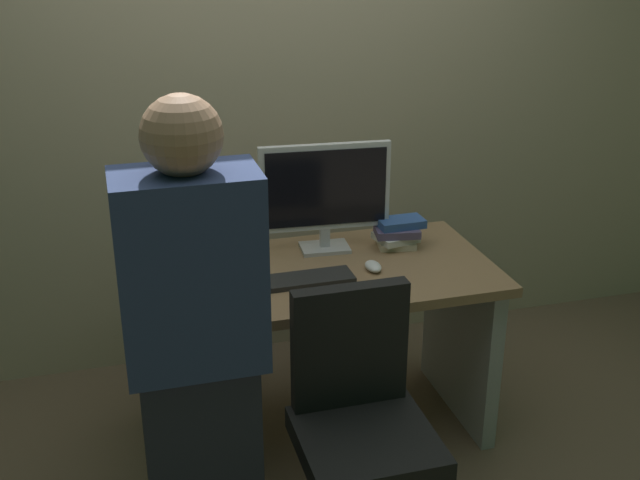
{
  "coord_description": "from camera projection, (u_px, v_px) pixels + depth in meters",
  "views": [
    {
      "loc": [
        -0.77,
        -2.77,
        2.07
      ],
      "look_at": [
        0.0,
        -0.05,
        0.9
      ],
      "focal_mm": 44.95,
      "sensor_mm": 36.0,
      "label": 1
    }
  ],
  "objects": [
    {
      "name": "monitor",
      "position": [
        325.0,
        192.0,
        3.25
      ],
      "size": [
        0.54,
        0.15,
        0.46
      ],
      "color": "silver",
      "rests_on": "desk"
    },
    {
      "name": "mouse",
      "position": [
        373.0,
        266.0,
        3.15
      ],
      "size": [
        0.06,
        0.1,
        0.03
      ],
      "primitive_type": "ellipsoid",
      "color": "white",
      "rests_on": "desk"
    },
    {
      "name": "person_at_desk",
      "position": [
        197.0,
        365.0,
        2.34
      ],
      "size": [
        0.4,
        0.24,
        1.64
      ],
      "color": "#262838",
      "rests_on": "ground"
    },
    {
      "name": "ground_plane",
      "position": [
        317.0,
        429.0,
        3.44
      ],
      "size": [
        9.0,
        9.0,
        0.0
      ],
      "primitive_type": "plane",
      "color": "brown"
    },
    {
      "name": "wall_back",
      "position": [
        267.0,
        47.0,
        3.61
      ],
      "size": [
        6.4,
        0.1,
        3.0
      ],
      "primitive_type": "cube",
      "color": "tan",
      "rests_on": "ground"
    },
    {
      "name": "cup_near_keyboard",
      "position": [
        210.0,
        281.0,
        2.96
      ],
      "size": [
        0.07,
        0.07,
        0.09
      ],
      "primitive_type": "cylinder",
      "color": "#3372B2",
      "rests_on": "desk"
    },
    {
      "name": "book_stack",
      "position": [
        398.0,
        233.0,
        3.36
      ],
      "size": [
        0.22,
        0.17,
        0.12
      ],
      "color": "beige",
      "rests_on": "desk"
    },
    {
      "name": "keyboard",
      "position": [
        298.0,
        280.0,
        3.05
      ],
      "size": [
        0.43,
        0.13,
        0.02
      ],
      "primitive_type": "cube",
      "rotation": [
        0.0,
        0.0,
        0.01
      ],
      "color": "#262626",
      "rests_on": "desk"
    },
    {
      "name": "desk",
      "position": [
        317.0,
        323.0,
        3.25
      ],
      "size": [
        1.41,
        0.73,
        0.75
      ],
      "color": "#93704C",
      "rests_on": "ground"
    },
    {
      "name": "office_chair",
      "position": [
        361.0,
        441.0,
        2.67
      ],
      "size": [
        0.52,
        0.52,
        0.94
      ],
      "color": "black",
      "rests_on": "ground"
    }
  ]
}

